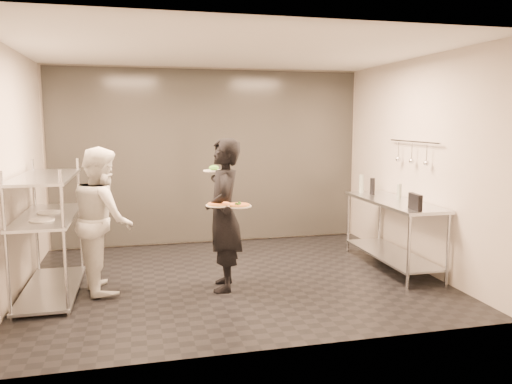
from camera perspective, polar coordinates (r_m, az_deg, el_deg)
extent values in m
cube|color=black|center=(6.38, -2.53, -9.88)|extent=(5.00, 4.00, 0.00)
cube|color=white|center=(6.12, -2.70, 15.90)|extent=(5.00, 4.00, 0.00)
cube|color=beige|center=(8.06, -5.34, 4.04)|extent=(5.00, 0.00, 2.80)
cube|color=beige|center=(4.16, 2.66, 0.20)|extent=(5.00, 0.00, 2.80)
cube|color=beige|center=(6.13, -26.21, 1.94)|extent=(0.00, 4.00, 2.80)
cube|color=beige|center=(7.01, 17.90, 3.06)|extent=(0.00, 4.00, 2.80)
cube|color=white|center=(8.03, -5.31, 4.02)|extent=(4.90, 0.04, 2.74)
cylinder|color=#B7B9BF|center=(5.48, -26.70, -5.66)|extent=(0.04, 0.04, 1.50)
cylinder|color=#B7B9BF|center=(6.95, -23.87, -2.70)|extent=(0.04, 0.04, 1.50)
cylinder|color=#B7B9BF|center=(5.38, -21.06, -5.57)|extent=(0.04, 0.04, 1.50)
cylinder|color=#B7B9BF|center=(6.87, -19.44, -2.57)|extent=(0.04, 0.04, 1.50)
cube|color=#B9BEC4|center=(6.34, -22.30, -10.15)|extent=(0.60, 1.60, 0.03)
cube|color=#B9BEC4|center=(6.13, -22.73, -2.58)|extent=(0.60, 1.60, 0.03)
cube|color=#B9BEC4|center=(6.07, -22.96, 1.60)|extent=(0.60, 1.60, 0.03)
cylinder|color=white|center=(5.79, -23.28, -2.96)|extent=(0.26, 0.26, 0.01)
cylinder|color=white|center=(6.23, -22.60, -2.18)|extent=(0.26, 0.26, 0.01)
cylinder|color=#B7B9BF|center=(6.14, 17.06, -6.58)|extent=(0.04, 0.04, 0.90)
cylinder|color=#B7B9BF|center=(7.63, 10.49, -3.50)|extent=(0.04, 0.04, 0.90)
cylinder|color=#B7B9BF|center=(6.42, 21.08, -6.14)|extent=(0.04, 0.04, 0.90)
cylinder|color=#B7B9BF|center=(7.86, 13.96, -3.28)|extent=(0.04, 0.04, 0.90)
cube|color=#B9BEC4|center=(7.06, 15.23, -6.87)|extent=(0.57, 1.71, 0.03)
cube|color=#B9BEC4|center=(6.91, 15.46, -1.09)|extent=(0.60, 1.80, 0.04)
cylinder|color=#B7B9BF|center=(6.96, 17.59, 5.52)|extent=(0.02, 1.20, 0.02)
cylinder|color=#B7B9BF|center=(6.66, 18.95, 4.23)|extent=(0.01, 0.01, 0.22)
sphere|color=#B7B9BF|center=(6.67, 18.90, 3.12)|extent=(0.07, 0.07, 0.07)
cylinder|color=#B7B9BF|center=(6.96, 17.40, 4.45)|extent=(0.01, 0.01, 0.22)
sphere|color=#B7B9BF|center=(6.97, 17.36, 3.39)|extent=(0.07, 0.07, 0.07)
cylinder|color=#B7B9BF|center=(7.26, 15.98, 4.65)|extent=(0.01, 0.01, 0.22)
sphere|color=#B7B9BF|center=(7.27, 15.94, 3.63)|extent=(0.07, 0.07, 0.07)
imported|color=black|center=(5.82, -3.72, -2.63)|extent=(0.52, 0.71, 1.77)
imported|color=white|center=(6.06, -17.11, -2.99)|extent=(0.80, 0.94, 1.68)
cylinder|color=white|center=(5.59, -4.26, -1.52)|extent=(0.30, 0.30, 0.01)
cylinder|color=#CC9149|center=(5.59, -4.26, -1.39)|extent=(0.26, 0.26, 0.02)
cylinder|color=#D34C1C|center=(5.59, -4.26, -1.29)|extent=(0.23, 0.23, 0.01)
sphere|color=#1E5212|center=(5.59, -4.26, -1.21)|extent=(0.04, 0.04, 0.04)
cylinder|color=white|center=(5.59, -2.00, -1.62)|extent=(0.29, 0.29, 0.01)
cylinder|color=#CC9149|center=(5.59, -2.00, -1.50)|extent=(0.25, 0.25, 0.02)
cylinder|color=#D34C1C|center=(5.59, -2.00, -1.40)|extent=(0.23, 0.23, 0.01)
sphere|color=#1E5212|center=(5.59, -2.00, -1.32)|extent=(0.04, 0.04, 0.04)
cylinder|color=white|center=(6.07, -4.82, 2.45)|extent=(0.26, 0.26, 0.01)
ellipsoid|color=#2B6D1B|center=(6.06, -4.83, 2.78)|extent=(0.13, 0.13, 0.07)
cube|color=black|center=(6.22, 17.74, -1.09)|extent=(0.08, 0.28, 0.20)
cylinder|color=gray|center=(7.55, 11.96, 0.96)|extent=(0.07, 0.07, 0.26)
cylinder|color=gray|center=(7.00, 16.04, 0.03)|extent=(0.06, 0.06, 0.21)
cylinder|color=black|center=(7.34, 13.16, 0.63)|extent=(0.07, 0.07, 0.24)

